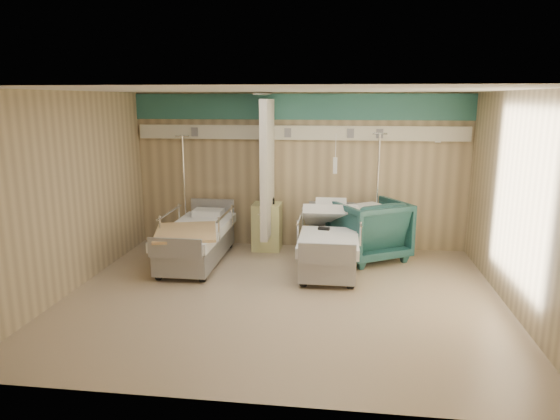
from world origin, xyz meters
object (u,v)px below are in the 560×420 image
object	(u,v)px
visitor_armchair	(369,229)
iv_stand_left	(186,224)
bed_right	(329,249)
iv_stand_right	(376,229)
bedside_cabinet	(267,227)
bed_left	(197,244)

from	to	relation	value
visitor_armchair	iv_stand_left	xyz separation A→B (m)	(-3.33, 0.33, -0.09)
bed_right	iv_stand_right	bearing A→B (deg)	49.41
bedside_cabinet	iv_stand_left	world-z (taller)	iv_stand_left
bed_right	bed_left	world-z (taller)	same
bed_left	iv_stand_left	distance (m)	1.05
bedside_cabinet	visitor_armchair	xyz separation A→B (m)	(1.80, -0.30, 0.09)
bed_right	iv_stand_left	xyz separation A→B (m)	(-2.68, 0.93, 0.11)
bed_right	bedside_cabinet	world-z (taller)	bedside_cabinet
visitor_armchair	iv_stand_right	xyz separation A→B (m)	(0.14, 0.33, -0.08)
bedside_cabinet	visitor_armchair	world-z (taller)	visitor_armchair
bedside_cabinet	iv_stand_left	xyz separation A→B (m)	(-1.53, 0.03, -0.00)
visitor_armchair	bed_right	bearing A→B (deg)	11.85
bed_right	visitor_armchair	size ratio (longest dim) A/B	1.91
bed_left	iv_stand_left	xyz separation A→B (m)	(-0.48, 0.93, 0.11)
bed_left	bedside_cabinet	world-z (taller)	bedside_cabinet
bed_right	bedside_cabinet	distance (m)	1.46
bed_left	bedside_cabinet	xyz separation A→B (m)	(1.05, 0.90, 0.11)
bedside_cabinet	iv_stand_right	size ratio (longest dim) A/B	0.40
iv_stand_right	iv_stand_left	distance (m)	3.47
bedside_cabinet	iv_stand_right	xyz separation A→B (m)	(1.94, 0.03, 0.01)
iv_stand_right	bed_right	bearing A→B (deg)	-130.59
iv_stand_right	iv_stand_left	size ratio (longest dim) A/B	1.04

